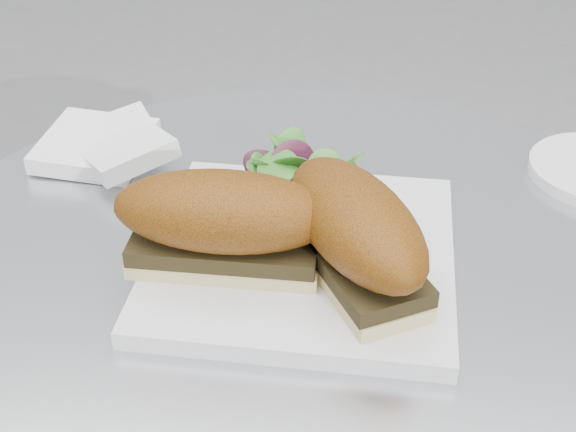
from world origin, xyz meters
TOP-DOWN VIEW (x-y plane):
  - plate at (0.01, 0.01)m, footprint 0.25×0.25m
  - sandwich_left at (-0.05, -0.02)m, footprint 0.17×0.08m
  - sandwich_right at (0.05, -0.02)m, footprint 0.15×0.19m
  - salad at (-0.01, 0.09)m, footprint 0.11×0.11m
  - napkin at (-0.20, 0.15)m, footprint 0.18×0.18m

SIDE VIEW (x-z plane):
  - plate at x=0.01m, z-range 0.73..0.75m
  - napkin at x=-0.20m, z-range 0.73..0.75m
  - salad at x=-0.01m, z-range 0.75..0.80m
  - sandwich_left at x=-0.05m, z-range 0.75..0.83m
  - sandwich_right at x=0.05m, z-range 0.75..0.83m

